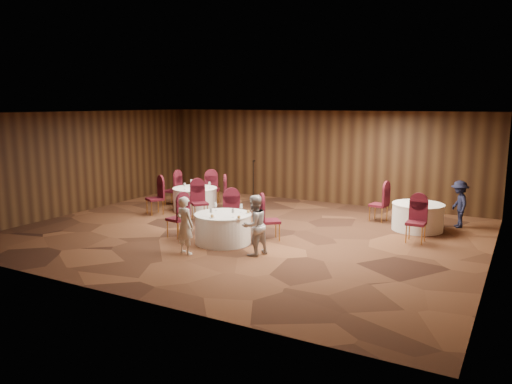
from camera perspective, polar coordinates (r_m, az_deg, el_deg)
The scene contains 15 objects.
ground at distance 13.54m, azimuth -1.15°, elevation -4.65°, with size 12.00×12.00×0.00m, color black.
room_shell at distance 13.17m, azimuth -1.18°, elevation 3.64°, with size 12.00×12.00×12.00m.
table_main at distance 12.51m, azimuth -3.78°, elevation -4.14°, with size 1.42×1.42×0.74m.
table_left at distance 16.36m, azimuth -6.97°, elevation -0.79°, with size 1.44×1.44×0.74m.
table_right at distance 14.43m, azimuth 17.99°, elevation -2.69°, with size 1.39×1.39×0.74m.
chairs_main at distance 13.13m, azimuth -3.45°, elevation -2.88°, with size 2.90×1.93×1.00m.
chairs_left at distance 16.31m, azimuth -7.05°, elevation -0.38°, with size 3.02×3.03×1.00m.
chairs_right at distance 14.13m, azimuth 15.69°, elevation -2.32°, with size 1.99×2.35×1.00m.
tabletop_main at distance 12.21m, azimuth -3.09°, elevation -2.25°, with size 1.10×1.01×0.22m.
tabletop_left at distance 16.27m, azimuth -6.99°, elevation 0.75°, with size 0.88×0.80×0.22m.
tabletop_right at distance 14.08m, azimuth 18.87°, elevation -0.87°, with size 0.08×0.08×0.22m.
mic_stand at distance 17.36m, azimuth -0.31°, elevation 0.11°, with size 0.24×0.24×1.51m.
woman_a at distance 11.62m, azimuth -8.12°, elevation -3.79°, with size 0.49×0.32×1.36m, color white.
woman_b at distance 11.41m, azimuth -0.20°, elevation -3.82°, with size 0.68×0.53×1.41m, color silver.
man_c at distance 15.07m, azimuth 22.19°, elevation -1.29°, with size 0.86×0.49×1.33m, color black.
Camera 1 is at (6.55, -11.33, 3.46)m, focal length 35.00 mm.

